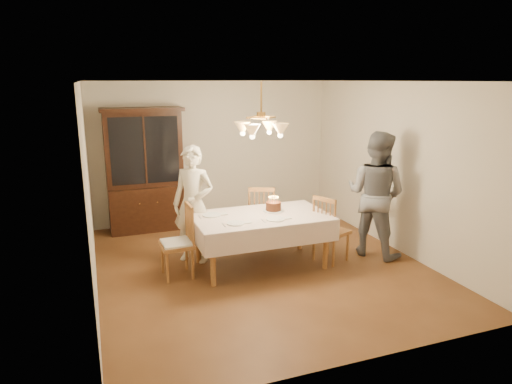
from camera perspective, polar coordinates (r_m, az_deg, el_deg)
name	(u,v)px	position (r m, az deg, el deg)	size (l,w,h in m)	color
ground	(261,265)	(6.70, 0.60, -9.14)	(5.00, 5.00, 0.00)	#573219
room_shell	(261,158)	(6.26, 0.63, 4.32)	(5.00, 5.00, 5.00)	white
dining_table	(261,220)	(6.47, 0.61, -3.56)	(1.90, 1.10, 0.76)	brown
china_hutch	(145,172)	(8.22, -13.70, 2.41)	(1.38, 0.54, 2.16)	black
chair_far_side	(262,219)	(7.34, 0.70, -3.37)	(0.56, 0.55, 1.00)	brown
chair_left_end	(177,245)	(6.29, -9.81, -6.49)	(0.43, 0.45, 1.00)	brown
chair_right_end	(331,232)	(6.81, 9.32, -4.97)	(0.56, 0.57, 1.00)	brown
elderly_woman	(193,204)	(6.68, -7.84, -1.54)	(0.63, 0.41, 1.72)	#F3E8CD
adult_in_grey	(376,194)	(7.07, 14.71, -0.27)	(0.92, 0.72, 1.89)	slate
birthday_cake	(273,207)	(6.63, 2.19, -1.86)	(0.30, 0.30, 0.22)	white
place_setting_near_left	(237,223)	(6.07, -2.43, -3.92)	(0.38, 0.23, 0.02)	white
place_setting_near_right	(276,219)	(6.26, 2.54, -3.38)	(0.41, 0.26, 0.02)	white
place_setting_far_left	(213,215)	(6.46, -5.46, -2.87)	(0.41, 0.26, 0.02)	white
chandelier	(261,129)	(6.20, 0.64, 7.92)	(0.62, 0.62, 0.73)	#BF8C3F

